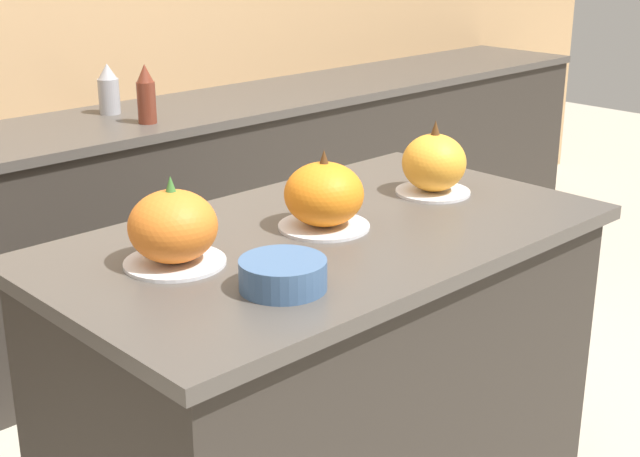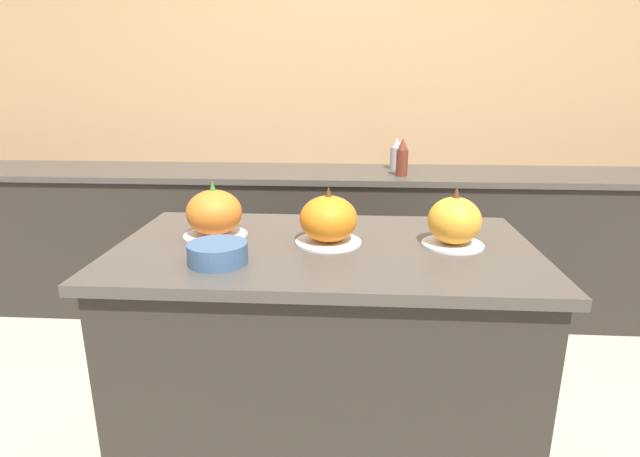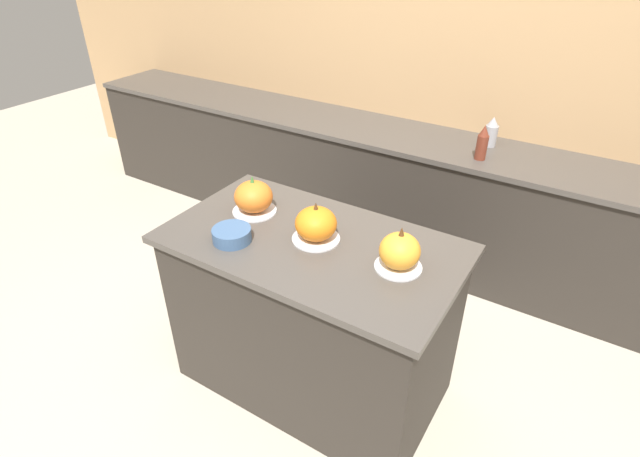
# 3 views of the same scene
# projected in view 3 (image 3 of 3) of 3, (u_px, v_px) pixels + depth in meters

# --- Properties ---
(ground_plane) EXTENTS (12.00, 12.00, 0.00)m
(ground_plane) POSITION_uv_depth(u_px,v_px,m) (313.00, 379.00, 2.78)
(ground_plane) COLOR #BCB29E
(wall_back) EXTENTS (8.00, 0.06, 2.50)m
(wall_back) POSITION_uv_depth(u_px,v_px,m) (454.00, 79.00, 3.41)
(wall_back) COLOR tan
(wall_back) RESTS_ON ground_plane
(kitchen_island) EXTENTS (1.38, 0.78, 0.93)m
(kitchen_island) POSITION_uv_depth(u_px,v_px,m) (312.00, 316.00, 2.54)
(kitchen_island) COLOR #2D2823
(kitchen_island) RESTS_ON ground_plane
(back_counter) EXTENTS (6.00, 0.60, 0.92)m
(back_counter) POSITION_uv_depth(u_px,v_px,m) (423.00, 200.00, 3.59)
(back_counter) COLOR #2D2823
(back_counter) RESTS_ON ground_plane
(pumpkin_cake_left) EXTENTS (0.22, 0.22, 0.20)m
(pumpkin_cake_left) POSITION_uv_depth(u_px,v_px,m) (254.00, 197.00, 2.47)
(pumpkin_cake_left) COLOR silver
(pumpkin_cake_left) RESTS_ON kitchen_island
(pumpkin_cake_center) EXTENTS (0.22, 0.22, 0.19)m
(pumpkin_cake_center) POSITION_uv_depth(u_px,v_px,m) (316.00, 225.00, 2.26)
(pumpkin_cake_center) COLOR silver
(pumpkin_cake_center) RESTS_ON kitchen_island
(pumpkin_cake_right) EXTENTS (0.20, 0.20, 0.20)m
(pumpkin_cake_right) POSITION_uv_depth(u_px,v_px,m) (400.00, 252.00, 2.07)
(pumpkin_cake_right) COLOR silver
(pumpkin_cake_right) RESTS_ON kitchen_island
(bottle_tall) EXTENTS (0.07, 0.07, 0.22)m
(bottle_tall) POSITION_uv_depth(u_px,v_px,m) (482.00, 143.00, 3.03)
(bottle_tall) COLOR maroon
(bottle_tall) RESTS_ON back_counter
(bottle_short) EXTENTS (0.08, 0.08, 0.19)m
(bottle_short) POSITION_uv_depth(u_px,v_px,m) (491.00, 132.00, 3.22)
(bottle_short) COLOR #99999E
(bottle_short) RESTS_ON back_counter
(mixing_bowl) EXTENTS (0.18, 0.18, 0.06)m
(mixing_bowl) POSITION_uv_depth(u_px,v_px,m) (232.00, 235.00, 2.28)
(mixing_bowl) COLOR #3D5B84
(mixing_bowl) RESTS_ON kitchen_island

